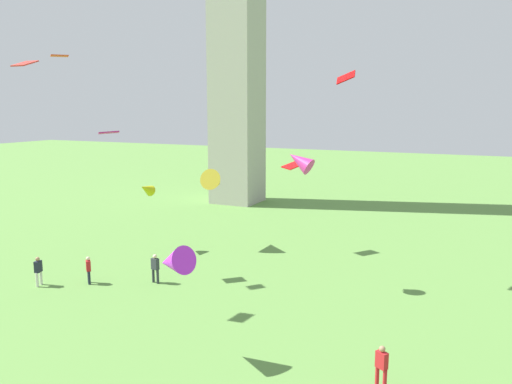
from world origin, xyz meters
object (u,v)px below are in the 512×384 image
(person_1, at_px, (89,268))
(kite_flying_5, at_px, (215,182))
(kite_flying_7, at_px, (109,132))
(person_3, at_px, (382,364))
(person_2, at_px, (155,267))
(kite_flying_3, at_px, (25,63))
(kite_flying_9, at_px, (346,77))
(kite_flying_1, at_px, (173,262))
(kite_flying_8, at_px, (146,189))
(kite_flying_4, at_px, (299,161))
(kite_flying_2, at_px, (59,56))
(kite_flying_6, at_px, (293,165))
(person_0, at_px, (38,270))

(person_1, bearing_deg, kite_flying_5, -62.90)
(kite_flying_7, bearing_deg, kite_flying_5, 28.72)
(person_3, relative_size, kite_flying_5, 0.61)
(person_2, height_order, person_3, person_2)
(kite_flying_3, bearing_deg, person_2, -39.87)
(person_3, distance_m, kite_flying_9, 16.73)
(kite_flying_1, height_order, kite_flying_9, kite_flying_9)
(person_1, bearing_deg, person_2, -111.21)
(person_1, xyz_separation_m, kite_flying_8, (-1.02, 7.29, 3.78))
(kite_flying_3, height_order, kite_flying_4, kite_flying_3)
(person_3, bearing_deg, kite_flying_1, 39.37)
(kite_flying_3, bearing_deg, kite_flying_4, -59.23)
(person_2, xyz_separation_m, kite_flying_1, (6.35, -7.27, 3.27))
(person_2, relative_size, kite_flying_8, 1.28)
(person_1, bearing_deg, kite_flying_2, 25.86)
(person_3, relative_size, kite_flying_4, 0.93)
(kite_flying_3, distance_m, kite_flying_6, 19.11)
(person_0, height_order, kite_flying_6, kite_flying_6)
(kite_flying_1, xyz_separation_m, kite_flying_8, (-11.01, 12.75, 0.45))
(person_1, xyz_separation_m, person_3, (18.54, -4.17, 0.01))
(person_2, bearing_deg, kite_flying_1, -36.96)
(person_2, distance_m, kite_flying_1, 10.19)
(kite_flying_6, bearing_deg, kite_flying_1, 33.42)
(person_3, xyz_separation_m, kite_flying_6, (-9.85, 16.35, 5.48))
(kite_flying_1, bearing_deg, kite_flying_6, -155.07)
(person_1, relative_size, kite_flying_6, 0.97)
(kite_flying_2, xyz_separation_m, kite_flying_7, (2.05, 1.60, -4.56))
(kite_flying_6, distance_m, kite_flying_8, 11.01)
(kite_flying_4, distance_m, kite_flying_7, 11.97)
(kite_flying_7, relative_size, kite_flying_9, 1.22)
(kite_flying_6, distance_m, kite_flying_7, 13.41)
(kite_flying_1, distance_m, kite_flying_2, 16.25)
(kite_flying_7, bearing_deg, kite_flying_3, -135.50)
(kite_flying_3, distance_m, kite_flying_7, 6.85)
(person_1, distance_m, kite_flying_7, 8.46)
(kite_flying_2, height_order, kite_flying_8, kite_flying_2)
(kite_flying_6, height_order, kite_flying_8, kite_flying_6)
(kite_flying_4, bearing_deg, kite_flying_3, -47.94)
(person_3, bearing_deg, person_2, 8.92)
(person_2, distance_m, kite_flying_5, 9.74)
(kite_flying_5, bearing_deg, kite_flying_7, 62.76)
(kite_flying_1, height_order, kite_flying_7, kite_flying_7)
(person_0, relative_size, person_1, 1.06)
(kite_flying_7, bearing_deg, kite_flying_1, -81.65)
(kite_flying_5, xyz_separation_m, kite_flying_7, (-2.69, -8.51, 4.09))
(kite_flying_4, bearing_deg, kite_flying_6, -151.68)
(kite_flying_7, bearing_deg, kite_flying_2, 174.09)
(person_1, height_order, person_2, person_2)
(kite_flying_2, distance_m, kite_flying_7, 5.25)
(person_1, xyz_separation_m, kite_flying_1, (9.99, -5.46, 3.34))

